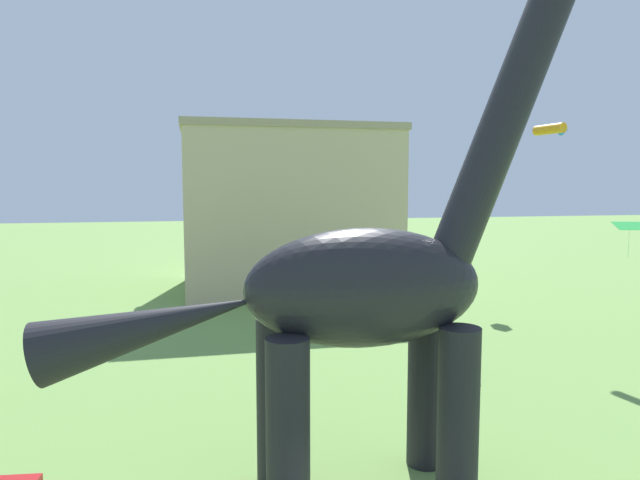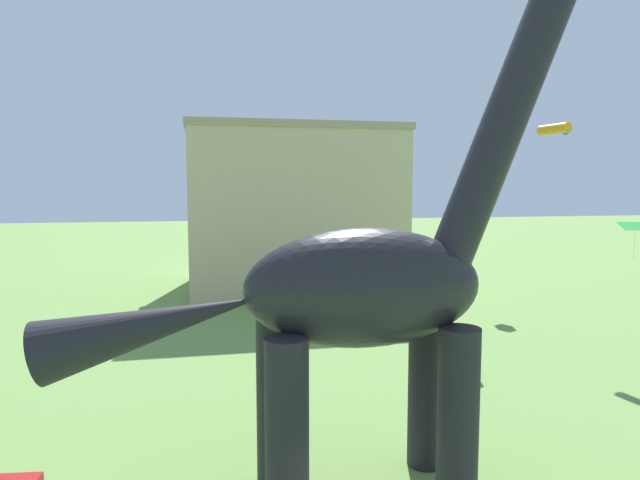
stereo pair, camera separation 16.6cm
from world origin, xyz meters
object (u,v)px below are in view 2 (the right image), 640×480
object	(u,v)px
kite_near_low	(635,226)
kite_mid_right	(482,201)
kite_trailing	(557,129)
person_far_spectator	(471,353)
dinosaur_sculpture	(362,288)

from	to	relation	value
kite_near_low	kite_mid_right	world-z (taller)	kite_mid_right
kite_trailing	kite_near_low	bearing A→B (deg)	12.15
person_far_spectator	kite_mid_right	distance (m)	16.02
dinosaur_sculpture	kite_trailing	distance (m)	20.49
kite_trailing	kite_mid_right	xyz separation A→B (m)	(-0.37, 7.18, -4.01)
kite_mid_right	dinosaur_sculpture	bearing A→B (deg)	-124.84
kite_near_low	kite_mid_right	bearing A→B (deg)	139.26
dinosaur_sculpture	kite_trailing	size ratio (longest dim) A/B	7.54
dinosaur_sculpture	kite_mid_right	world-z (taller)	dinosaur_sculpture
kite_trailing	dinosaur_sculpture	bearing A→B (deg)	-137.74
person_far_spectator	kite_mid_right	size ratio (longest dim) A/B	1.61
dinosaur_sculpture	kite_trailing	world-z (taller)	dinosaur_sculpture
kite_near_low	kite_trailing	bearing A→B (deg)	-167.85
kite_near_low	kite_mid_right	distance (m)	9.01
dinosaur_sculpture	kite_mid_right	size ratio (longest dim) A/B	14.68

